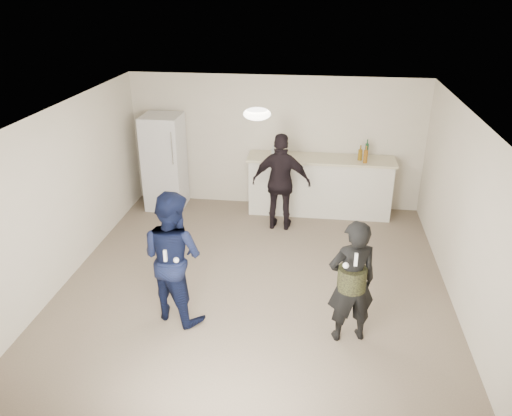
# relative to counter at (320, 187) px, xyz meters

# --- Properties ---
(floor) EXTENTS (6.00, 6.00, 0.00)m
(floor) POSITION_rel_counter_xyz_m (-0.87, -2.67, -0.53)
(floor) COLOR #6B5B4C
(floor) RESTS_ON ground
(ceiling) EXTENTS (6.00, 6.00, 0.00)m
(ceiling) POSITION_rel_counter_xyz_m (-0.87, -2.67, 1.98)
(ceiling) COLOR silver
(ceiling) RESTS_ON wall_back
(wall_back) EXTENTS (6.00, 0.00, 6.00)m
(wall_back) POSITION_rel_counter_xyz_m (-0.87, 0.33, 0.72)
(wall_back) COLOR beige
(wall_back) RESTS_ON floor
(wall_front) EXTENTS (6.00, 0.00, 6.00)m
(wall_front) POSITION_rel_counter_xyz_m (-0.87, -5.67, 0.72)
(wall_front) COLOR beige
(wall_front) RESTS_ON floor
(wall_left) EXTENTS (0.00, 6.00, 6.00)m
(wall_left) POSITION_rel_counter_xyz_m (-3.62, -2.67, 0.72)
(wall_left) COLOR beige
(wall_left) RESTS_ON floor
(wall_right) EXTENTS (0.00, 6.00, 6.00)m
(wall_right) POSITION_rel_counter_xyz_m (1.88, -2.67, 0.72)
(wall_right) COLOR beige
(wall_right) RESTS_ON floor
(counter) EXTENTS (2.60, 0.56, 1.05)m
(counter) POSITION_rel_counter_xyz_m (0.00, 0.00, 0.00)
(counter) COLOR silver
(counter) RESTS_ON floor
(counter_top) EXTENTS (2.68, 0.64, 0.04)m
(counter_top) POSITION_rel_counter_xyz_m (0.00, 0.00, 0.55)
(counter_top) COLOR beige
(counter_top) RESTS_ON counter
(fridge) EXTENTS (0.70, 0.70, 1.80)m
(fridge) POSITION_rel_counter_xyz_m (-2.94, -0.07, 0.38)
(fridge) COLOR silver
(fridge) RESTS_ON floor
(fridge_handle) EXTENTS (0.02, 0.02, 0.60)m
(fridge_handle) POSITION_rel_counter_xyz_m (-2.66, -0.44, 0.78)
(fridge_handle) COLOR silver
(fridge_handle) RESTS_ON fridge
(ceiling_dome) EXTENTS (0.36, 0.36, 0.16)m
(ceiling_dome) POSITION_rel_counter_xyz_m (-0.87, -2.37, 1.93)
(ceiling_dome) COLOR white
(ceiling_dome) RESTS_ON ceiling
(shaker) EXTENTS (0.08, 0.08, 0.17)m
(shaker) POSITION_rel_counter_xyz_m (-0.84, -0.08, 0.65)
(shaker) COLOR #ACABB0
(shaker) RESTS_ON counter_top
(man) EXTENTS (1.05, 0.96, 1.75)m
(man) POSITION_rel_counter_xyz_m (-1.79, -3.47, 0.35)
(man) COLOR #101944
(man) RESTS_ON floor
(woman) EXTENTS (0.67, 0.53, 1.60)m
(woman) POSITION_rel_counter_xyz_m (0.42, -3.64, 0.27)
(woman) COLOR black
(woman) RESTS_ON floor
(camo_shorts) EXTENTS (0.34, 0.34, 0.28)m
(camo_shorts) POSITION_rel_counter_xyz_m (0.42, -3.64, 0.32)
(camo_shorts) COLOR #353B1A
(camo_shorts) RESTS_ON woman
(spectator) EXTENTS (1.03, 0.47, 1.73)m
(spectator) POSITION_rel_counter_xyz_m (-0.66, -0.73, 0.34)
(spectator) COLOR black
(spectator) RESTS_ON floor
(remote_man) EXTENTS (0.04, 0.04, 0.15)m
(remote_man) POSITION_rel_counter_xyz_m (-1.79, -3.75, 0.53)
(remote_man) COLOR silver
(remote_man) RESTS_ON man
(nunchuk_man) EXTENTS (0.07, 0.07, 0.07)m
(nunchuk_man) POSITION_rel_counter_xyz_m (-1.67, -3.72, 0.45)
(nunchuk_man) COLOR white
(nunchuk_man) RESTS_ON man
(remote_woman) EXTENTS (0.04, 0.04, 0.15)m
(remote_woman) POSITION_rel_counter_xyz_m (0.42, -3.89, 0.72)
(remote_woman) COLOR white
(remote_woman) RESTS_ON woman
(nunchuk_woman) EXTENTS (0.07, 0.07, 0.07)m
(nunchuk_woman) POSITION_rel_counter_xyz_m (0.32, -3.86, 0.62)
(nunchuk_woman) COLOR white
(nunchuk_woman) RESTS_ON woman
(bottle_cluster) EXTENTS (1.74, 0.40, 0.25)m
(bottle_cluster) POSITION_rel_counter_xyz_m (0.20, -0.05, 0.67)
(bottle_cluster) COLOR #134422
(bottle_cluster) RESTS_ON counter_top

